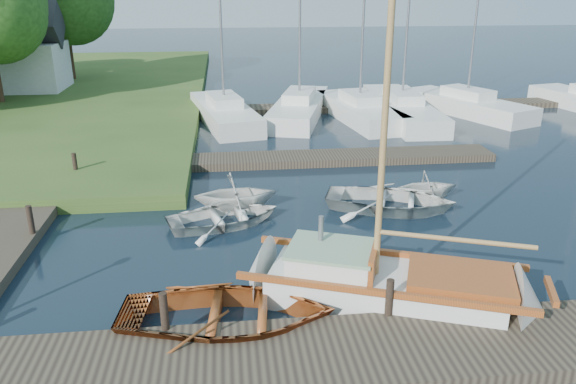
{
  "coord_description": "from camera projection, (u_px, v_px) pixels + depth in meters",
  "views": [
    {
      "loc": [
        -1.68,
        -14.61,
        6.67
      ],
      "look_at": [
        0.0,
        0.0,
        1.2
      ],
      "focal_mm": 35.0,
      "sensor_mm": 36.0,
      "label": 1
    }
  ],
  "objects": [
    {
      "name": "mooring_post_4",
      "position": [
        30.0,
        220.0,
        15.12
      ],
      "size": [
        0.16,
        0.16,
        0.8
      ],
      "primitive_type": "cylinder",
      "color": "black",
      "rests_on": "left_dock"
    },
    {
      "name": "sailboat",
      "position": [
        391.0,
        288.0,
        12.41
      ],
      "size": [
        7.38,
        4.37,
        9.83
      ],
      "rotation": [
        0.0,
        0.0,
        -0.36
      ],
      "color": "white",
      "rests_on": "ground"
    },
    {
      "name": "house_c",
      "position": [
        19.0,
        55.0,
        34.2
      ],
      "size": [
        5.25,
        4.0,
        5.28
      ],
      "color": "beige",
      "rests_on": "shore"
    },
    {
      "name": "marina_boat_4",
      "position": [
        467.0,
        103.0,
        30.45
      ],
      "size": [
        5.16,
        8.07,
        10.83
      ],
      "rotation": [
        0.0,
        0.0,
        1.98
      ],
      "color": "white",
      "rests_on": "ground"
    },
    {
      "name": "tender_c",
      "position": [
        390.0,
        197.0,
        17.5
      ],
      "size": [
        4.7,
        4.0,
        0.82
      ],
      "primitive_type": "imported",
      "rotation": [
        0.0,
        0.0,
        1.23
      ],
      "color": "white",
      "rests_on": "ground"
    },
    {
      "name": "tender_d",
      "position": [
        427.0,
        184.0,
        18.36
      ],
      "size": [
        2.08,
        1.82,
        1.06
      ],
      "primitive_type": "imported",
      "rotation": [
        0.0,
        0.0,
        1.61
      ],
      "color": "white",
      "rests_on": "ground"
    },
    {
      "name": "marina_boat_1",
      "position": [
        299.0,
        106.0,
        29.79
      ],
      "size": [
        4.5,
        9.09,
        10.04
      ],
      "rotation": [
        0.0,
        0.0,
        1.3
      ],
      "color": "white",
      "rests_on": "ground"
    },
    {
      "name": "pontoon",
      "position": [
        430.0,
        105.0,
        32.03
      ],
      "size": [
        30.0,
        1.6,
        0.3
      ],
      "primitive_type": "cube",
      "color": "#2E261F",
      "rests_on": "ground"
    },
    {
      "name": "near_dock",
      "position": [
        325.0,
        356.0,
        10.47
      ],
      "size": [
        18.0,
        2.2,
        0.3
      ],
      "primitive_type": "cube",
      "color": "#2E261F",
      "rests_on": "ground"
    },
    {
      "name": "mooring_post_5",
      "position": [
        75.0,
        164.0,
        19.78
      ],
      "size": [
        0.16,
        0.16,
        0.8
      ],
      "primitive_type": "cylinder",
      "color": "black",
      "rests_on": "left_dock"
    },
    {
      "name": "dinghy",
      "position": [
        227.0,
        310.0,
        11.39
      ],
      "size": [
        4.69,
        3.56,
        0.91
      ],
      "primitive_type": "imported",
      "rotation": [
        0.0,
        0.0,
        1.47
      ],
      "color": "brown",
      "rests_on": "ground"
    },
    {
      "name": "left_dock",
      "position": [
        20.0,
        212.0,
        17.07
      ],
      "size": [
        2.2,
        18.0,
        0.3
      ],
      "primitive_type": "cube",
      "color": "#2E261F",
      "rests_on": "ground"
    },
    {
      "name": "marina_boat_0",
      "position": [
        224.0,
        111.0,
        28.63
      ],
      "size": [
        3.79,
        8.4,
        10.84
      ],
      "rotation": [
        0.0,
        0.0,
        1.77
      ],
      "color": "white",
      "rests_on": "ground"
    },
    {
      "name": "tender_b",
      "position": [
        236.0,
        191.0,
        17.33
      ],
      "size": [
        2.71,
        2.39,
        1.34
      ],
      "primitive_type": "imported",
      "rotation": [
        0.0,
        0.0,
        1.65
      ],
      "color": "white",
      "rests_on": "ground"
    },
    {
      "name": "ground",
      "position": [
        288.0,
        231.0,
        16.11
      ],
      "size": [
        160.0,
        160.0,
        0.0
      ],
      "primitive_type": "plane",
      "color": "black",
      "rests_on": "ground"
    },
    {
      "name": "marina_boat_3",
      "position": [
        402.0,
        106.0,
        29.76
      ],
      "size": [
        2.63,
        10.02,
        12.63
      ],
      "rotation": [
        0.0,
        0.0,
        1.53
      ],
      "color": "white",
      "rests_on": "ground"
    },
    {
      "name": "far_dock",
      "position": [
        319.0,
        158.0,
        22.33
      ],
      "size": [
        14.0,
        1.6,
        0.3
      ],
      "primitive_type": "cube",
      "color": "#2E261F",
      "rests_on": "ground"
    },
    {
      "name": "tender_a",
      "position": [
        224.0,
        214.0,
        16.44
      ],
      "size": [
        3.85,
        3.2,
        0.69
      ],
      "primitive_type": "imported",
      "rotation": [
        0.0,
        0.0,
        1.85
      ],
      "color": "white",
      "rests_on": "ground"
    },
    {
      "name": "mooring_post_1",
      "position": [
        164.0,
        311.0,
        10.89
      ],
      "size": [
        0.16,
        0.16,
        0.8
      ],
      "primitive_type": "cylinder",
      "color": "black",
      "rests_on": "near_dock"
    },
    {
      "name": "mooring_post_2",
      "position": [
        389.0,
        297.0,
        11.37
      ],
      "size": [
        0.16,
        0.16,
        0.8
      ],
      "primitive_type": "cylinder",
      "color": "black",
      "rests_on": "near_dock"
    },
    {
      "name": "marina_boat_2",
      "position": [
        359.0,
        109.0,
        29.17
      ],
      "size": [
        3.35,
        8.13,
        11.02
      ],
      "rotation": [
        0.0,
        0.0,
        1.72
      ],
      "color": "white",
      "rests_on": "ground"
    }
  ]
}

